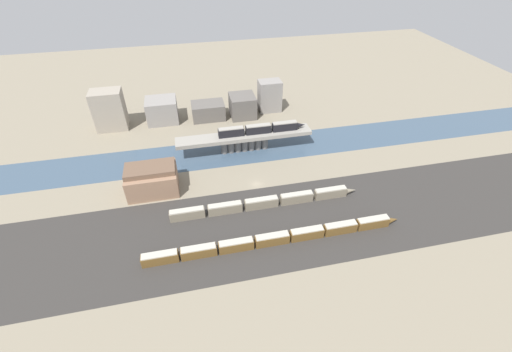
# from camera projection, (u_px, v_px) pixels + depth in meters

# --- Properties ---
(ground_plane) EXTENTS (400.00, 400.00, 0.00)m
(ground_plane) POSITION_uv_depth(u_px,v_px,m) (256.00, 184.00, 140.91)
(ground_plane) COLOR gray
(railbed_yard) EXTENTS (280.00, 42.00, 0.01)m
(railbed_yard) POSITION_uv_depth(u_px,v_px,m) (271.00, 225.00, 122.34)
(railbed_yard) COLOR #33302D
(railbed_yard) RESTS_ON ground
(river_water) EXTENTS (320.00, 22.44, 0.01)m
(river_water) POSITION_uv_depth(u_px,v_px,m) (245.00, 150.00, 160.94)
(river_water) COLOR #3D5166
(river_water) RESTS_ON ground
(bridge) EXTENTS (62.24, 8.17, 8.61)m
(bridge) POSITION_uv_depth(u_px,v_px,m) (244.00, 139.00, 157.10)
(bridge) COLOR gray
(bridge) RESTS_ON ground
(train_on_bridge) EXTENTS (40.69, 2.99, 4.06)m
(train_on_bridge) POSITION_uv_depth(u_px,v_px,m) (261.00, 129.00, 155.80)
(train_on_bridge) COLOR black
(train_on_bridge) RESTS_ON bridge
(train_yard_near) EXTENTS (88.99, 2.85, 3.97)m
(train_yard_near) POSITION_uv_depth(u_px,v_px,m) (276.00, 239.00, 114.66)
(train_yard_near) COLOR brown
(train_yard_near) RESTS_ON ground
(train_yard_mid) EXTENTS (72.40, 2.64, 4.11)m
(train_yard_mid) POSITION_uv_depth(u_px,v_px,m) (265.00, 203.00, 128.89)
(train_yard_mid) COLOR gray
(train_yard_mid) RESTS_ON ground
(warehouse_building) EXTENTS (19.47, 14.42, 11.53)m
(warehouse_building) POSITION_uv_depth(u_px,v_px,m) (152.00, 179.00, 134.57)
(warehouse_building) COLOR #937056
(warehouse_building) RESTS_ON ground
(city_block_far_left) EXTENTS (15.02, 10.49, 20.25)m
(city_block_far_left) POSITION_uv_depth(u_px,v_px,m) (109.00, 110.00, 171.60)
(city_block_far_left) COLOR gray
(city_block_far_left) RESTS_ON ground
(city_block_left) EXTENTS (15.84, 14.20, 12.16)m
(city_block_left) POSITION_uv_depth(u_px,v_px,m) (162.00, 110.00, 180.20)
(city_block_left) COLOR gray
(city_block_left) RESTS_ON ground
(city_block_center) EXTENTS (17.19, 11.97, 8.63)m
(city_block_center) POSITION_uv_depth(u_px,v_px,m) (208.00, 111.00, 183.64)
(city_block_center) COLOR #605B56
(city_block_center) RESTS_ON ground
(city_block_right) EXTENTS (13.28, 14.01, 11.67)m
(city_block_right) POSITION_uv_depth(u_px,v_px,m) (243.00, 106.00, 184.89)
(city_block_right) COLOR #605B56
(city_block_right) RESTS_ON ground
(city_block_far_right) EXTENTS (12.17, 8.74, 17.12)m
(city_block_far_right) POSITION_uv_depth(u_px,v_px,m) (270.00, 96.00, 188.52)
(city_block_far_right) COLOR gray
(city_block_far_right) RESTS_ON ground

